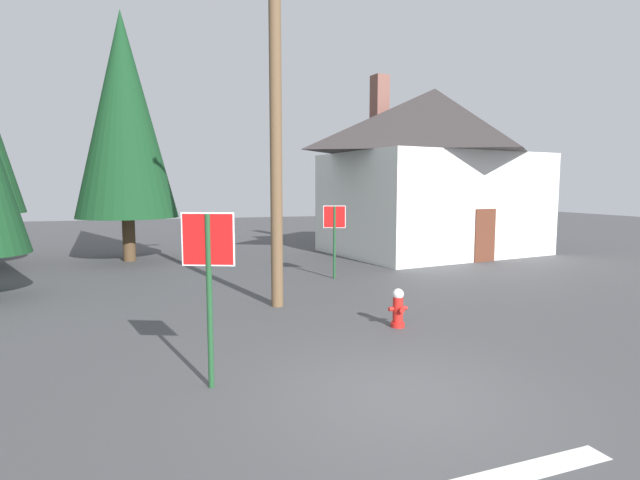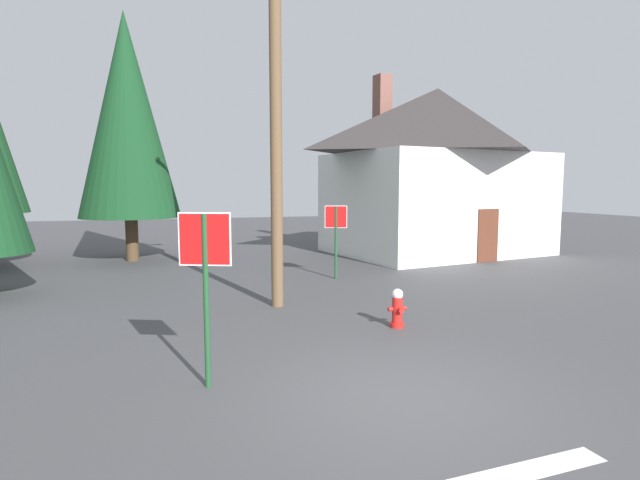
% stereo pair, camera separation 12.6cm
% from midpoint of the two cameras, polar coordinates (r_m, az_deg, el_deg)
% --- Properties ---
extents(ground_plane, '(80.00, 80.00, 0.10)m').
position_cam_midpoint_polar(ground_plane, '(7.19, 8.78, -17.54)').
color(ground_plane, '#424244').
extents(stop_sign_near, '(0.70, 0.29, 2.48)m').
position_cam_midpoint_polar(stop_sign_near, '(7.06, -13.10, -2.62)').
color(stop_sign_near, '#1E4C28').
rests_on(stop_sign_near, ground).
extents(fire_hydrant, '(0.40, 0.34, 0.79)m').
position_cam_midpoint_polar(fire_hydrant, '(10.26, 8.55, -7.70)').
color(fire_hydrant, red).
rests_on(fire_hydrant, ground).
extents(utility_pole, '(1.60, 0.28, 9.23)m').
position_cam_midpoint_polar(utility_pole, '(11.84, -5.42, 15.66)').
color(utility_pole, brown).
rests_on(utility_pole, ground).
extents(stop_sign_far, '(0.65, 0.24, 2.25)m').
position_cam_midpoint_polar(stop_sign_far, '(15.26, 1.42, 1.49)').
color(stop_sign_far, '#1E4C28').
rests_on(stop_sign_far, ground).
extents(house, '(9.81, 7.94, 7.45)m').
position_cam_midpoint_polar(house, '(21.90, 12.62, 7.95)').
color(house, silver).
rests_on(house, ground).
extents(pine_tree_short_left, '(3.70, 3.70, 9.26)m').
position_cam_midpoint_polar(pine_tree_short_left, '(20.42, -21.65, 13.06)').
color(pine_tree_short_left, '#4C3823').
rests_on(pine_tree_short_left, ground).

